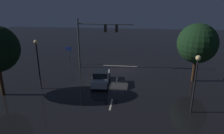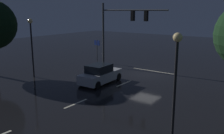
{
  "view_description": "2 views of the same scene",
  "coord_description": "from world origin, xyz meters",
  "views": [
    {
      "loc": [
        -2.04,
        27.5,
        9.79
      ],
      "look_at": [
        0.53,
        4.38,
        1.86
      ],
      "focal_mm": 33.26,
      "sensor_mm": 36.0,
      "label": 1
    },
    {
      "loc": [
        -11.58,
        21.63,
        6.25
      ],
      "look_at": [
        0.71,
        4.81,
        1.54
      ],
      "focal_mm": 40.23,
      "sensor_mm": 36.0,
      "label": 2
    }
  ],
  "objects": [
    {
      "name": "route_sign",
      "position": [
        7.7,
        -1.66,
        1.99
      ],
      "size": [
        0.9,
        0.18,
        2.77
      ],
      "color": "#383A3D",
      "rests_on": "ground_plane"
    },
    {
      "name": "street_lamp_left_kerb",
      "position": [
        -7.24,
        10.61,
        3.67
      ],
      "size": [
        0.44,
        0.44,
        5.27
      ],
      "color": "black",
      "rests_on": "ground_plane"
    },
    {
      "name": "ground_plane",
      "position": [
        0.0,
        0.0,
        0.0
      ],
      "size": [
        80.0,
        80.0,
        0.0
      ],
      "primitive_type": "plane",
      "color": "black"
    },
    {
      "name": "tree_left_near",
      "position": [
        -9.23,
        3.11,
        4.67
      ],
      "size": [
        4.6,
        4.6,
        6.98
      ],
      "color": "#382314",
      "rests_on": "ground_plane"
    },
    {
      "name": "traffic_signal_assembly",
      "position": [
        3.39,
        -0.49,
        4.85
      ],
      "size": [
        7.74,
        0.47,
        7.04
      ],
      "color": "#383A3D",
      "rests_on": "ground_plane"
    },
    {
      "name": "street_lamp_right_kerb",
      "position": [
        8.2,
        7.26,
        3.82
      ],
      "size": [
        0.44,
        0.44,
        5.52
      ],
      "color": "black",
      "rests_on": "ground_plane"
    },
    {
      "name": "stop_bar",
      "position": [
        0.0,
        -1.68,
        0.0
      ],
      "size": [
        5.0,
        0.16,
        0.01
      ],
      "primitive_type": "cube",
      "color": "beige",
      "rests_on": "ground_plane"
    },
    {
      "name": "lane_dash_mid",
      "position": [
        0.0,
        10.0,
        0.0
      ],
      "size": [
        0.16,
        2.2,
        0.01
      ],
      "primitive_type": "cube",
      "rotation": [
        0.0,
        0.0,
        1.57
      ],
      "color": "beige",
      "rests_on": "ground_plane"
    },
    {
      "name": "car_approaching",
      "position": [
        1.75,
        5.15,
        0.8
      ],
      "size": [
        2.09,
        4.44,
        1.7
      ],
      "color": "#B7B7BC",
      "rests_on": "ground_plane"
    },
    {
      "name": "lane_dash_far",
      "position": [
        0.0,
        4.0,
        0.0
      ],
      "size": [
        0.16,
        2.2,
        0.01
      ],
      "primitive_type": "cube",
      "rotation": [
        0.0,
        0.0,
        1.57
      ],
      "color": "beige",
      "rests_on": "ground_plane"
    }
  ]
}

